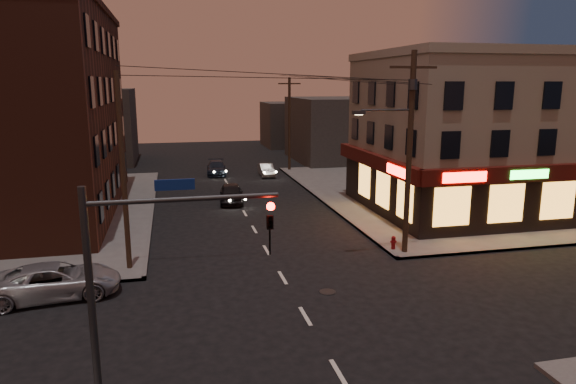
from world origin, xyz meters
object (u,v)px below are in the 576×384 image
object	(u,v)px
sedan_far	(216,168)
suv_cross	(55,281)
sedan_mid	(266,170)
sedan_near	(231,193)
fire_hydrant	(393,242)

from	to	relation	value
sedan_far	suv_cross	bearing A→B (deg)	-103.86
sedan_mid	sedan_far	size ratio (longest dim) A/B	0.80
sedan_far	sedan_mid	bearing A→B (deg)	-17.23
sedan_near	sedan_mid	world-z (taller)	sedan_near
sedan_near	fire_hydrant	size ratio (longest dim) A/B	5.87
sedan_near	suv_cross	bearing A→B (deg)	-114.76
sedan_mid	sedan_far	bearing A→B (deg)	159.89
sedan_near	fire_hydrant	bearing A→B (deg)	-56.46
suv_cross	sedan_far	bearing A→B (deg)	-25.36
suv_cross	sedan_near	size ratio (longest dim) A/B	1.24
sedan_near	sedan_far	world-z (taller)	sedan_near
sedan_mid	fire_hydrant	distance (m)	23.49
sedan_near	fire_hydrant	world-z (taller)	sedan_near
fire_hydrant	suv_cross	bearing A→B (deg)	-171.78
sedan_near	fire_hydrant	distance (m)	14.77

